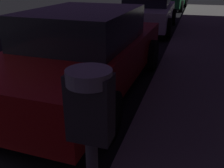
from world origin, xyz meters
name	(u,v)px	position (x,y,z in m)	size (l,w,h in m)	color
parking_meter	(91,145)	(4.27, 0.08, 1.25)	(0.19, 0.19, 1.45)	#59595B
car_red	(85,51)	(2.85, 3.28, 0.70)	(2.14, 4.61, 1.43)	maroon
car_white	(147,11)	(2.85, 9.30, 0.70)	(2.13, 4.31, 1.43)	silver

